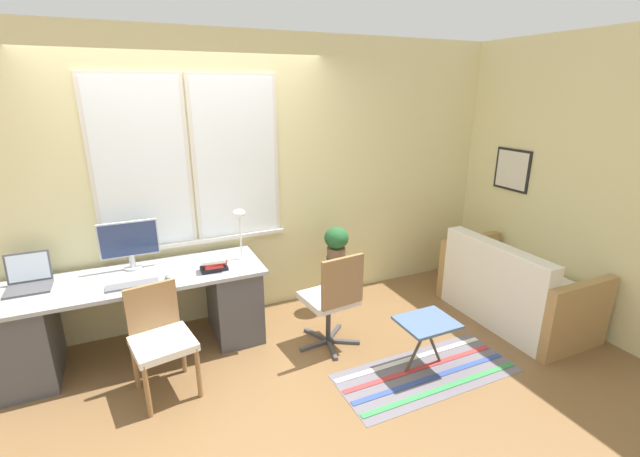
{
  "coord_description": "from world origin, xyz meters",
  "views": [
    {
      "loc": [
        -0.56,
        -3.21,
        2.2
      ],
      "look_at": [
        0.99,
        0.17,
        0.98
      ],
      "focal_mm": 24.0,
      "sensor_mm": 36.0,
      "label": 1
    }
  ],
  "objects_px": {
    "plant_stand": "(336,265)",
    "folding_stool": "(427,325)",
    "office_chair_swivel": "(333,298)",
    "mouse": "(168,277)",
    "laptop": "(29,281)",
    "desk_lamp": "(240,222)",
    "couch_loveseat": "(513,292)",
    "potted_plant": "(336,241)",
    "keyboard": "(132,285)",
    "monitor": "(129,242)",
    "book_stack": "(214,264)",
    "desk_chair_wooden": "(160,337)"
  },
  "relations": [
    {
      "from": "mouse",
      "to": "plant_stand",
      "type": "relative_size",
      "value": 0.12
    },
    {
      "from": "mouse",
      "to": "potted_plant",
      "type": "relative_size",
      "value": 0.22
    },
    {
      "from": "keyboard",
      "to": "plant_stand",
      "type": "distance_m",
      "value": 1.95
    },
    {
      "from": "desk_lamp",
      "to": "plant_stand",
      "type": "relative_size",
      "value": 0.82
    },
    {
      "from": "mouse",
      "to": "desk_lamp",
      "type": "distance_m",
      "value": 0.77
    },
    {
      "from": "desk_chair_wooden",
      "to": "plant_stand",
      "type": "height_order",
      "value": "desk_chair_wooden"
    },
    {
      "from": "desk_lamp",
      "to": "book_stack",
      "type": "relative_size",
      "value": 2.07
    },
    {
      "from": "desk_lamp",
      "to": "couch_loveseat",
      "type": "bearing_deg",
      "value": -20.79
    },
    {
      "from": "laptop",
      "to": "mouse",
      "type": "distance_m",
      "value": 1.04
    },
    {
      "from": "laptop",
      "to": "potted_plant",
      "type": "xyz_separation_m",
      "value": [
        2.64,
        -0.07,
        -0.05
      ]
    },
    {
      "from": "keyboard",
      "to": "office_chair_swivel",
      "type": "bearing_deg",
      "value": -14.84
    },
    {
      "from": "office_chair_swivel",
      "to": "potted_plant",
      "type": "xyz_separation_m",
      "value": [
        0.36,
        0.65,
        0.25
      ]
    },
    {
      "from": "folding_stool",
      "to": "monitor",
      "type": "bearing_deg",
      "value": 146.67
    },
    {
      "from": "laptop",
      "to": "folding_stool",
      "type": "bearing_deg",
      "value": -24.69
    },
    {
      "from": "potted_plant",
      "to": "mouse",
      "type": "bearing_deg",
      "value": -172.35
    },
    {
      "from": "office_chair_swivel",
      "to": "folding_stool",
      "type": "relative_size",
      "value": 2.06
    },
    {
      "from": "potted_plant",
      "to": "desk_lamp",
      "type": "bearing_deg",
      "value": -178.81
    },
    {
      "from": "monitor",
      "to": "potted_plant",
      "type": "relative_size",
      "value": 1.49
    },
    {
      "from": "desk_chair_wooden",
      "to": "book_stack",
      "type": "bearing_deg",
      "value": 30.13
    },
    {
      "from": "office_chair_swivel",
      "to": "couch_loveseat",
      "type": "relative_size",
      "value": 0.65
    },
    {
      "from": "keyboard",
      "to": "folding_stool",
      "type": "relative_size",
      "value": 0.89
    },
    {
      "from": "laptop",
      "to": "keyboard",
      "type": "xyz_separation_m",
      "value": [
        0.73,
        -0.31,
        -0.05
      ]
    },
    {
      "from": "couch_loveseat",
      "to": "potted_plant",
      "type": "distance_m",
      "value": 1.81
    },
    {
      "from": "book_stack",
      "to": "potted_plant",
      "type": "bearing_deg",
      "value": 8.94
    },
    {
      "from": "plant_stand",
      "to": "folding_stool",
      "type": "relative_size",
      "value": 1.28
    },
    {
      "from": "monitor",
      "to": "plant_stand",
      "type": "height_order",
      "value": "monitor"
    },
    {
      "from": "laptop",
      "to": "plant_stand",
      "type": "height_order",
      "value": "laptop"
    },
    {
      "from": "mouse",
      "to": "folding_stool",
      "type": "distance_m",
      "value": 2.13
    },
    {
      "from": "office_chair_swivel",
      "to": "folding_stool",
      "type": "distance_m",
      "value": 0.81
    },
    {
      "from": "monitor",
      "to": "plant_stand",
      "type": "xyz_separation_m",
      "value": [
        1.89,
        -0.14,
        -0.49
      ]
    },
    {
      "from": "mouse",
      "to": "potted_plant",
      "type": "distance_m",
      "value": 1.66
    },
    {
      "from": "keyboard",
      "to": "book_stack",
      "type": "relative_size",
      "value": 1.75
    },
    {
      "from": "desk_lamp",
      "to": "monitor",
      "type": "bearing_deg",
      "value": 170.27
    },
    {
      "from": "desk_lamp",
      "to": "couch_loveseat",
      "type": "distance_m",
      "value": 2.74
    },
    {
      "from": "laptop",
      "to": "couch_loveseat",
      "type": "relative_size",
      "value": 0.22
    },
    {
      "from": "desk_lamp",
      "to": "office_chair_swivel",
      "type": "distance_m",
      "value": 1.06
    },
    {
      "from": "potted_plant",
      "to": "folding_stool",
      "type": "relative_size",
      "value": 0.72
    },
    {
      "from": "desk_lamp",
      "to": "folding_stool",
      "type": "distance_m",
      "value": 1.82
    },
    {
      "from": "laptop",
      "to": "monitor",
      "type": "bearing_deg",
      "value": 5.4
    },
    {
      "from": "keyboard",
      "to": "potted_plant",
      "type": "xyz_separation_m",
      "value": [
        1.91,
        0.24,
        0.0
      ]
    },
    {
      "from": "monitor",
      "to": "book_stack",
      "type": "relative_size",
      "value": 2.12
    },
    {
      "from": "plant_stand",
      "to": "mouse",
      "type": "bearing_deg",
      "value": -172.35
    },
    {
      "from": "monitor",
      "to": "folding_stool",
      "type": "bearing_deg",
      "value": -33.33
    },
    {
      "from": "keyboard",
      "to": "office_chair_swivel",
      "type": "relative_size",
      "value": 0.43
    },
    {
      "from": "laptop",
      "to": "mouse",
      "type": "relative_size",
      "value": 4.4
    },
    {
      "from": "laptop",
      "to": "keyboard",
      "type": "bearing_deg",
      "value": -22.93
    },
    {
      "from": "office_chair_swivel",
      "to": "folding_stool",
      "type": "height_order",
      "value": "office_chair_swivel"
    },
    {
      "from": "laptop",
      "to": "folding_stool",
      "type": "xyz_separation_m",
      "value": [
        2.84,
        -1.3,
        -0.39
      ]
    },
    {
      "from": "monitor",
      "to": "mouse",
      "type": "height_order",
      "value": "monitor"
    },
    {
      "from": "book_stack",
      "to": "plant_stand",
      "type": "relative_size",
      "value": 0.4
    }
  ]
}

